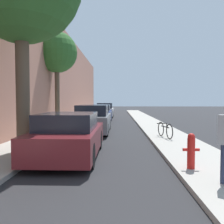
{
  "coord_description": "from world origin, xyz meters",
  "views": [
    {
      "loc": [
        0.55,
        0.39,
        1.74
      ],
      "look_at": [
        0.25,
        10.49,
        1.27
      ],
      "focal_mm": 38.06,
      "sensor_mm": 36.0,
      "label": 1
    }
  ],
  "objects_px": {
    "parked_car_white": "(105,110)",
    "fire_hydrant": "(191,150)",
    "parked_car_grey": "(93,120)",
    "street_tree_far": "(57,53)",
    "parked_car_navy": "(100,114)",
    "bicycle": "(165,130)",
    "parked_car_maroon": "(69,136)"
  },
  "relations": [
    {
      "from": "parked_car_navy",
      "to": "parked_car_white",
      "type": "relative_size",
      "value": 1.13
    },
    {
      "from": "fire_hydrant",
      "to": "parked_car_grey",
      "type": "bearing_deg",
      "value": 113.42
    },
    {
      "from": "parked_car_maroon",
      "to": "parked_car_navy",
      "type": "height_order",
      "value": "parked_car_navy"
    },
    {
      "from": "parked_car_navy",
      "to": "parked_car_maroon",
      "type": "bearing_deg",
      "value": -89.95
    },
    {
      "from": "parked_car_grey",
      "to": "fire_hydrant",
      "type": "xyz_separation_m",
      "value": [
        3.15,
        -7.28,
        -0.16
      ]
    },
    {
      "from": "parked_car_white",
      "to": "fire_hydrant",
      "type": "relative_size",
      "value": 4.88
    },
    {
      "from": "street_tree_far",
      "to": "fire_hydrant",
      "type": "height_order",
      "value": "street_tree_far"
    },
    {
      "from": "street_tree_far",
      "to": "fire_hydrant",
      "type": "distance_m",
      "value": 11.79
    },
    {
      "from": "parked_car_grey",
      "to": "street_tree_far",
      "type": "distance_m",
      "value": 5.25
    },
    {
      "from": "parked_car_grey",
      "to": "street_tree_far",
      "type": "xyz_separation_m",
      "value": [
        -2.53,
        2.15,
        4.06
      ]
    },
    {
      "from": "parked_car_grey",
      "to": "bicycle",
      "type": "xyz_separation_m",
      "value": [
        3.46,
        -2.44,
        -0.26
      ]
    },
    {
      "from": "parked_car_navy",
      "to": "fire_hydrant",
      "type": "distance_m",
      "value": 13.96
    },
    {
      "from": "parked_car_white",
      "to": "fire_hydrant",
      "type": "distance_m",
      "value": 19.91
    },
    {
      "from": "parked_car_grey",
      "to": "bicycle",
      "type": "distance_m",
      "value": 4.25
    },
    {
      "from": "fire_hydrant",
      "to": "parked_car_white",
      "type": "bearing_deg",
      "value": 99.3
    },
    {
      "from": "parked_car_grey",
      "to": "bicycle",
      "type": "height_order",
      "value": "parked_car_grey"
    },
    {
      "from": "parked_car_grey",
      "to": "parked_car_navy",
      "type": "distance_m",
      "value": 6.29
    },
    {
      "from": "parked_car_white",
      "to": "bicycle",
      "type": "xyz_separation_m",
      "value": [
        3.53,
        -14.81,
        -0.26
      ]
    },
    {
      "from": "parked_car_navy",
      "to": "parked_car_white",
      "type": "xyz_separation_m",
      "value": [
        0.06,
        6.07,
        0.02
      ]
    },
    {
      "from": "fire_hydrant",
      "to": "parked_car_navy",
      "type": "bearing_deg",
      "value": 103.57
    },
    {
      "from": "bicycle",
      "to": "parked_car_grey",
      "type": "bearing_deg",
      "value": 132.64
    },
    {
      "from": "parked_car_grey",
      "to": "parked_car_maroon",
      "type": "bearing_deg",
      "value": -91.14
    },
    {
      "from": "parked_car_navy",
      "to": "bicycle",
      "type": "bearing_deg",
      "value": -67.67
    },
    {
      "from": "street_tree_far",
      "to": "parked_car_navy",
      "type": "bearing_deg",
      "value": 59.85
    },
    {
      "from": "street_tree_far",
      "to": "bicycle",
      "type": "bearing_deg",
      "value": -37.44
    },
    {
      "from": "parked_car_white",
      "to": "bicycle",
      "type": "height_order",
      "value": "parked_car_white"
    },
    {
      "from": "parked_car_maroon",
      "to": "parked_car_white",
      "type": "xyz_separation_m",
      "value": [
        0.05,
        18.09,
        0.06
      ]
    },
    {
      "from": "parked_car_grey",
      "to": "parked_car_white",
      "type": "xyz_separation_m",
      "value": [
        -0.06,
        12.37,
        -0.0
      ]
    },
    {
      "from": "parked_car_navy",
      "to": "bicycle",
      "type": "xyz_separation_m",
      "value": [
        3.59,
        -8.74,
        -0.24
      ]
    },
    {
      "from": "parked_car_navy",
      "to": "street_tree_far",
      "type": "xyz_separation_m",
      "value": [
        -2.41,
        -4.15,
        4.08
      ]
    },
    {
      "from": "parked_car_grey",
      "to": "parked_car_navy",
      "type": "xyz_separation_m",
      "value": [
        -0.12,
        6.29,
        -0.02
      ]
    },
    {
      "from": "parked_car_maroon",
      "to": "bicycle",
      "type": "height_order",
      "value": "parked_car_maroon"
    }
  ]
}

